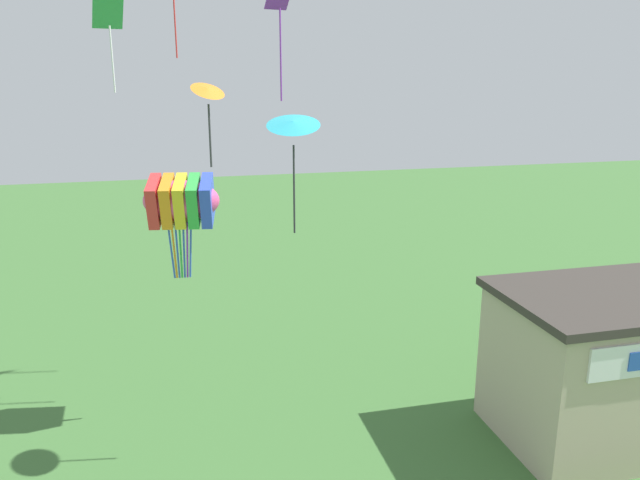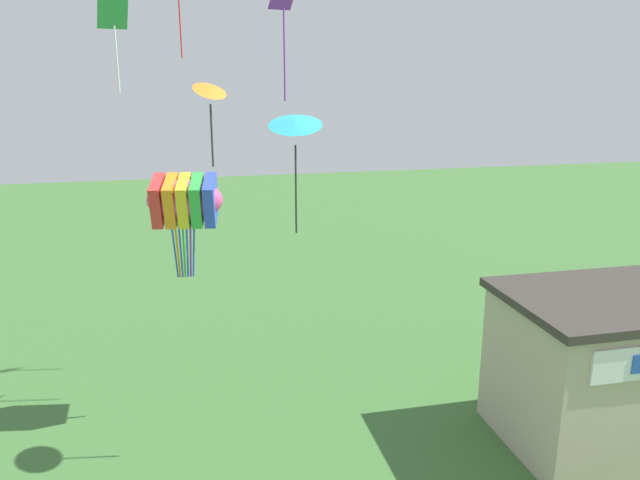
% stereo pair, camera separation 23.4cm
% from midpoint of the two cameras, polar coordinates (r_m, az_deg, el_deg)
% --- Properties ---
extents(kite_rainbow_parafoil, '(2.40, 1.81, 3.05)m').
position_cam_midpoint_polar(kite_rainbow_parafoil, '(18.43, -11.91, 3.55)').
color(kite_rainbow_parafoil, '#E54C8C').
extents(kite_green_diamond, '(0.96, 0.74, 2.86)m').
position_cam_midpoint_polar(kite_green_diamond, '(19.48, -18.01, 18.76)').
color(kite_green_diamond, green).
extents(kite_orange_delta, '(1.08, 1.05, 2.04)m').
position_cam_midpoint_polar(kite_orange_delta, '(15.30, -9.59, 13.05)').
color(kite_orange_delta, orange).
extents(kite_purple_streamer, '(0.88, 0.79, 3.43)m').
position_cam_midpoint_polar(kite_purple_streamer, '(19.03, -2.96, 20.07)').
color(kite_purple_streamer, purple).
extents(kite_cyan_delta, '(1.62, 1.60, 3.07)m').
position_cam_midpoint_polar(kite_cyan_delta, '(15.69, -1.84, 10.46)').
color(kite_cyan_delta, '#2DB2C6').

